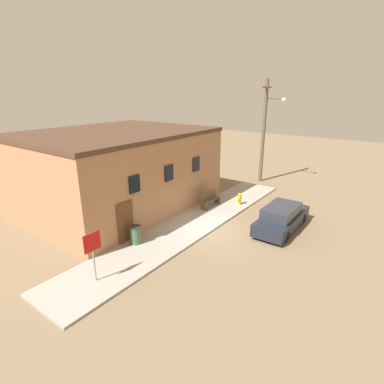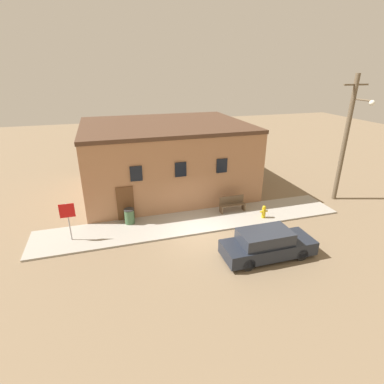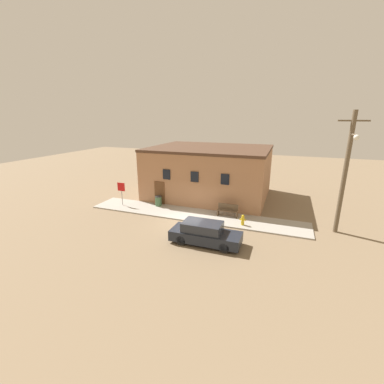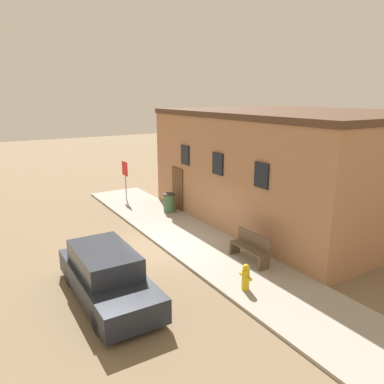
{
  "view_description": "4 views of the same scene",
  "coord_description": "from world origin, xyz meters",
  "px_view_note": "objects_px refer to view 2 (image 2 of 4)",
  "views": [
    {
      "loc": [
        -12.87,
        -7.89,
        7.33
      ],
      "look_at": [
        -0.12,
        1.44,
        2.0
      ],
      "focal_mm": 28.0,
      "sensor_mm": 36.0,
      "label": 1
    },
    {
      "loc": [
        -4.67,
        -13.72,
        8.57
      ],
      "look_at": [
        -0.12,
        1.44,
        2.0
      ],
      "focal_mm": 28.0,
      "sensor_mm": 36.0,
      "label": 2
    },
    {
      "loc": [
        6.86,
        -17.23,
        7.88
      ],
      "look_at": [
        -0.12,
        1.44,
        2.0
      ],
      "focal_mm": 24.0,
      "sensor_mm": 36.0,
      "label": 3
    },
    {
      "loc": [
        11.9,
        -5.83,
        5.65
      ],
      "look_at": [
        -0.12,
        1.44,
        2.0
      ],
      "focal_mm": 35.0,
      "sensor_mm": 36.0,
      "label": 4
    }
  ],
  "objects_px": {
    "parked_car": "(267,244)",
    "trash_bin": "(129,216)",
    "stop_sign": "(68,215)",
    "utility_pole": "(346,138)",
    "fire_hydrant": "(264,212)",
    "bench": "(232,204)"
  },
  "relations": [
    {
      "from": "parked_car",
      "to": "trash_bin",
      "type": "bearing_deg",
      "value": 139.36
    },
    {
      "from": "stop_sign",
      "to": "trash_bin",
      "type": "bearing_deg",
      "value": 17.77
    },
    {
      "from": "utility_pole",
      "to": "parked_car",
      "type": "xyz_separation_m",
      "value": [
        -8.18,
        -4.83,
        -3.7
      ]
    },
    {
      "from": "fire_hydrant",
      "to": "bench",
      "type": "distance_m",
      "value": 2.03
    },
    {
      "from": "trash_bin",
      "to": "parked_car",
      "type": "bearing_deg",
      "value": -40.64
    },
    {
      "from": "fire_hydrant",
      "to": "utility_pole",
      "type": "distance_m",
      "value": 7.54
    },
    {
      "from": "stop_sign",
      "to": "trash_bin",
      "type": "xyz_separation_m",
      "value": [
        3.16,
        1.01,
        -1.03
      ]
    },
    {
      "from": "utility_pole",
      "to": "fire_hydrant",
      "type": "bearing_deg",
      "value": -168.66
    },
    {
      "from": "parked_car",
      "to": "utility_pole",
      "type": "bearing_deg",
      "value": 30.57
    },
    {
      "from": "fire_hydrant",
      "to": "trash_bin",
      "type": "distance_m",
      "value": 8.06
    },
    {
      "from": "trash_bin",
      "to": "utility_pole",
      "type": "xyz_separation_m",
      "value": [
        14.24,
        -0.37,
        3.82
      ]
    },
    {
      "from": "fire_hydrant",
      "to": "bench",
      "type": "xyz_separation_m",
      "value": [
        -1.47,
        1.39,
        0.08
      ]
    },
    {
      "from": "utility_pole",
      "to": "parked_car",
      "type": "height_order",
      "value": "utility_pole"
    },
    {
      "from": "bench",
      "to": "trash_bin",
      "type": "xyz_separation_m",
      "value": [
        -6.42,
        0.25,
        -0.03
      ]
    },
    {
      "from": "fire_hydrant",
      "to": "parked_car",
      "type": "relative_size",
      "value": 0.18
    },
    {
      "from": "utility_pole",
      "to": "bench",
      "type": "bearing_deg",
      "value": 179.1
    },
    {
      "from": "trash_bin",
      "to": "utility_pole",
      "type": "distance_m",
      "value": 14.75
    },
    {
      "from": "stop_sign",
      "to": "trash_bin",
      "type": "distance_m",
      "value": 3.47
    },
    {
      "from": "bench",
      "to": "parked_car",
      "type": "xyz_separation_m",
      "value": [
        -0.36,
        -4.95,
        0.1
      ]
    },
    {
      "from": "bench",
      "to": "trash_bin",
      "type": "relative_size",
      "value": 1.79
    },
    {
      "from": "fire_hydrant",
      "to": "stop_sign",
      "type": "relative_size",
      "value": 0.38
    },
    {
      "from": "stop_sign",
      "to": "parked_car",
      "type": "relative_size",
      "value": 0.47
    }
  ]
}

